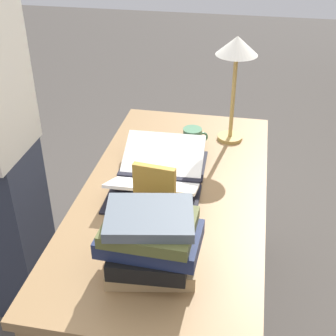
# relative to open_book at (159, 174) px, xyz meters

# --- Properties ---
(ground_plane) EXTENTS (12.00, 12.00, 0.00)m
(ground_plane) POSITION_rel_open_book_xyz_m (0.06, 0.07, -0.81)
(ground_plane) COLOR #47423D
(reading_desk) EXTENTS (1.41, 0.71, 0.77)m
(reading_desk) POSITION_rel_open_book_xyz_m (0.06, 0.07, -0.14)
(reading_desk) COLOR #937047
(reading_desk) RESTS_ON ground_plane
(open_book) EXTENTS (0.51, 0.36, 0.11)m
(open_book) POSITION_rel_open_book_xyz_m (0.00, 0.00, 0.00)
(open_book) COLOR black
(open_book) RESTS_ON reading_desk
(book_stack_tall) EXTENTS (0.24, 0.30, 0.23)m
(book_stack_tall) POSITION_rel_open_book_xyz_m (0.50, 0.08, 0.09)
(book_stack_tall) COLOR tan
(book_stack_tall) RESTS_ON reading_desk
(book_standing_upright) EXTENTS (0.04, 0.14, 0.25)m
(book_standing_upright) POSITION_rel_open_book_xyz_m (0.29, 0.05, 0.09)
(book_standing_upright) COLOR #BC8933
(book_standing_upright) RESTS_ON reading_desk
(reading_lamp) EXTENTS (0.18, 0.18, 0.48)m
(reading_lamp) POSITION_rel_open_book_xyz_m (-0.41, 0.25, 0.37)
(reading_lamp) COLOR tan
(reading_lamp) RESTS_ON reading_desk
(coffee_mug) EXTENTS (0.08, 0.11, 0.09)m
(coffee_mug) POSITION_rel_open_book_xyz_m (-0.29, 0.09, 0.02)
(coffee_mug) COLOR #4C7F5B
(coffee_mug) RESTS_ON reading_desk
(person_reader) EXTENTS (0.36, 0.22, 1.76)m
(person_reader) POSITION_rel_open_book_xyz_m (0.01, -0.66, 0.07)
(person_reader) COLOR #2D3342
(person_reader) RESTS_ON ground_plane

